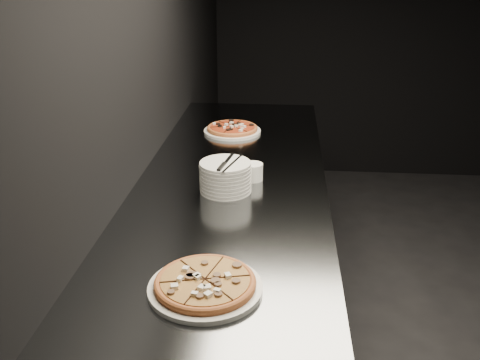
# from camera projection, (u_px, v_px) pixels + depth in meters

# --- Properties ---
(wall_left) EXTENTS (0.02, 5.00, 2.80)m
(wall_left) POSITION_uv_depth(u_px,v_px,m) (128.00, 58.00, 1.93)
(wall_left) COLOR black
(wall_left) RESTS_ON floor
(counter) EXTENTS (0.74, 2.44, 0.92)m
(counter) POSITION_uv_depth(u_px,v_px,m) (232.00, 283.00, 2.26)
(counter) COLOR slate
(counter) RESTS_ON floor
(pizza_mushroom) EXTENTS (0.33, 0.33, 0.04)m
(pizza_mushroom) POSITION_uv_depth(u_px,v_px,m) (205.00, 284.00, 1.41)
(pizza_mushroom) COLOR silver
(pizza_mushroom) RESTS_ON counter
(pizza_tomato) EXTENTS (0.31, 0.31, 0.03)m
(pizza_tomato) POSITION_uv_depth(u_px,v_px,m) (232.00, 129.00, 2.68)
(pizza_tomato) COLOR silver
(pizza_tomato) RESTS_ON counter
(plate_stack) EXTENTS (0.19, 0.19, 0.11)m
(plate_stack) POSITION_uv_depth(u_px,v_px,m) (225.00, 177.00, 1.99)
(plate_stack) COLOR silver
(plate_stack) RESTS_ON counter
(cutlery) EXTENTS (0.10, 0.20, 0.01)m
(cutlery) POSITION_uv_depth(u_px,v_px,m) (227.00, 163.00, 1.96)
(cutlery) COLOR silver
(cutlery) RESTS_ON plate_stack
(ramekin) EXTENTS (0.08, 0.08, 0.07)m
(ramekin) POSITION_uv_depth(u_px,v_px,m) (253.00, 171.00, 2.10)
(ramekin) COLOR silver
(ramekin) RESTS_ON counter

